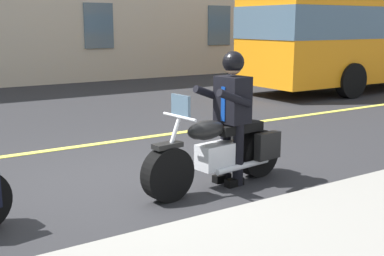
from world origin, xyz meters
TOP-DOWN VIEW (x-y plane):
  - ground_plane at (0.00, 0.00)m, footprint 80.00×80.00m
  - lane_center_stripe at (0.00, -2.00)m, footprint 60.00×0.16m
  - motorcycle_main at (-0.94, 1.00)m, footprint 2.22×0.76m
  - rider_main at (-1.12, 0.98)m, footprint 0.67×0.60m

SIDE VIEW (x-z plane):
  - ground_plane at x=0.00m, z-range 0.00..0.00m
  - lane_center_stripe at x=0.00m, z-range 0.00..0.01m
  - motorcycle_main at x=-0.94m, z-range -0.18..1.08m
  - rider_main at x=-1.12m, z-range 0.17..1.91m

